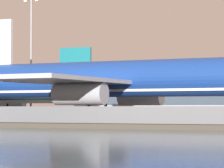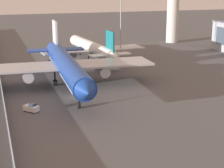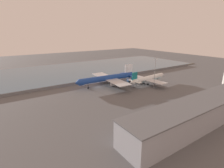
# 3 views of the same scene
# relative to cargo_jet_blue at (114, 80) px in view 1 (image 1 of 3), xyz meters

# --- Properties ---
(ground_plane) EXTENTS (500.00, 500.00, 0.00)m
(ground_plane) POSITION_rel_cargo_jet_blue_xyz_m (9.35, 0.08, -5.76)
(ground_plane) COLOR #565659
(shoreline_seawall) EXTENTS (320.00, 3.00, 0.50)m
(shoreline_seawall) POSITION_rel_cargo_jet_blue_xyz_m (9.35, -20.42, -5.51)
(shoreline_seawall) COLOR #474238
(shoreline_seawall) RESTS_ON ground
(perimeter_fence) EXTENTS (280.00, 0.10, 2.26)m
(perimeter_fence) POSITION_rel_cargo_jet_blue_xyz_m (9.35, -15.92, -4.63)
(perimeter_fence) COLOR slate
(perimeter_fence) RESTS_ON ground
(cargo_jet_blue) EXTENTS (53.22, 45.77, 15.10)m
(cargo_jet_blue) POSITION_rel_cargo_jet_blue_xyz_m (0.00, 0.00, 0.00)
(cargo_jet_blue) COLOR #193D93
(cargo_jet_blue) RESTS_ON ground
(baggage_tug) EXTENTS (3.43, 3.36, 1.80)m
(baggage_tug) POSITION_rel_cargo_jet_blue_xyz_m (16.43, -10.70, -4.96)
(baggage_tug) COLOR white
(baggage_tug) RESTS_ON ground
(apron_light_mast_apron_west) EXTENTS (3.20, 0.40, 22.47)m
(apron_light_mast_apron_west) POSITION_rel_cargo_jet_blue_xyz_m (-26.45, 24.05, 6.77)
(apron_light_mast_apron_west) COLOR #93969B
(apron_light_mast_apron_west) RESTS_ON ground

